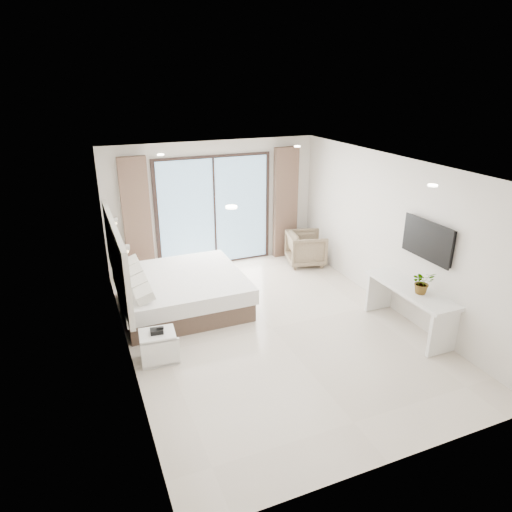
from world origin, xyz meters
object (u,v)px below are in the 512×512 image
object	(u,v)px
nightstand	(158,347)
console_desk	(410,299)
armchair	(306,247)
bed	(180,291)

from	to	relation	value
nightstand	console_desk	bearing A→B (deg)	-4.36
nightstand	armchair	distance (m)	4.53
bed	console_desk	world-z (taller)	console_desk
armchair	console_desk	bearing A→B (deg)	-162.89
nightstand	console_desk	distance (m)	4.04
bed	console_desk	size ratio (longest dim) A/B	1.26
bed	armchair	bearing A→B (deg)	17.70
console_desk	armchair	bearing A→B (deg)	93.43
nightstand	console_desk	size ratio (longest dim) A/B	0.32
bed	console_desk	bearing A→B (deg)	-33.84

